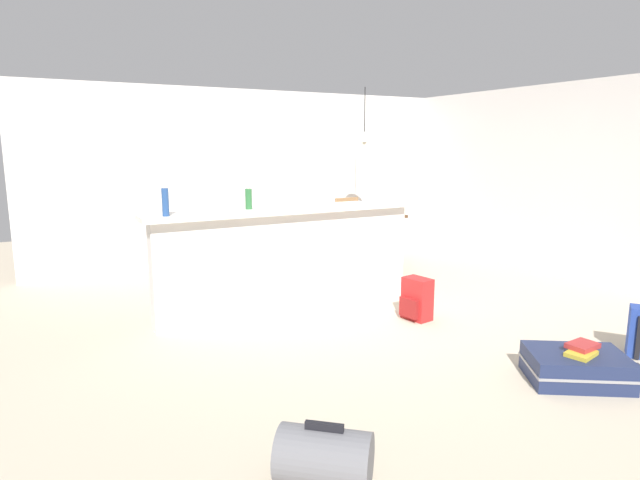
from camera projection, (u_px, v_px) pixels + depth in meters
The scene contains 18 objects.
ground_plane at pixel (375, 315), 5.52m from camera, with size 13.00×13.00×0.05m, color beige.
wall_back at pixel (261, 176), 7.93m from camera, with size 6.60×0.10×2.50m, color silver.
wall_right at pixel (556, 181), 6.98m from camera, with size 0.10×6.00×2.50m, color silver.
partition_half_wall at pixel (289, 262), 5.50m from camera, with size 2.80×0.20×1.04m, color silver.
bar_countertop at pixel (289, 210), 5.41m from camera, with size 2.96×0.40×0.05m, color white.
bottle_blue at pixel (165, 202), 4.73m from camera, with size 0.06×0.06×0.25m, color #284C89.
bottle_green at pixel (249, 199), 5.24m from camera, with size 0.07×0.07×0.20m, color #2D6B38.
bottle_white at pixel (322, 194), 5.60m from camera, with size 0.07×0.07×0.22m, color silver.
bottle_clear at pixel (385, 189), 6.05m from camera, with size 0.07×0.07×0.25m, color silver.
grocery_bag at pixel (376, 193), 5.82m from camera, with size 0.26×0.18×0.22m, color silver.
dining_table at pixel (360, 221), 7.56m from camera, with size 1.10×0.80×0.74m.
dining_chair_near_partition at pixel (379, 235), 7.15m from camera, with size 0.42×0.42×0.93m.
dining_chair_far_side at pixel (343, 224), 8.13m from camera, with size 0.42×0.42×0.93m.
pendant_lamp at pixel (364, 136), 7.42m from camera, with size 0.34×0.34×0.79m.
suitcase_flat_navy at pixel (577, 367), 3.90m from camera, with size 0.88×0.79×0.22m.
duffel_bag_grey at pixel (324, 457), 2.71m from camera, with size 0.56×0.54×0.34m.
backpack_red at pixel (417, 300), 5.27m from camera, with size 0.28×0.31×0.42m.
book_stack at pixel (582, 349), 3.86m from camera, with size 0.31×0.24×0.07m.
Camera 1 is at (-3.03, -4.37, 1.73)m, focal length 29.77 mm.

